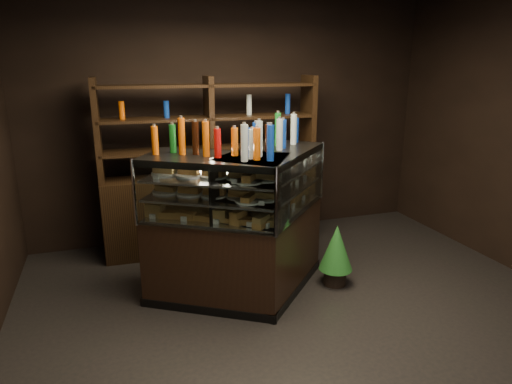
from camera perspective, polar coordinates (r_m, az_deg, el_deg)
ground at (r=3.96m, az=7.97°, el=-17.09°), size 5.00×5.00×0.00m
room_shell at (r=3.33m, az=9.28°, el=12.18°), size 5.02×5.02×3.01m
display_case at (r=4.33m, az=-1.51°, el=-6.96°), size 1.92×1.35×1.38m
food_display at (r=4.13m, az=-1.54°, el=0.34°), size 1.58×0.95×0.43m
bottles_top at (r=4.04m, az=-1.63°, el=6.84°), size 1.40×0.81×0.30m
potted_conifer at (r=4.57m, az=10.03°, el=-6.73°), size 0.33×0.33×0.71m
back_shelving at (r=5.35m, az=-5.60°, el=-0.87°), size 2.45×0.51×2.00m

